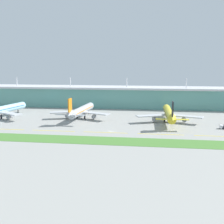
# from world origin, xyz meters

# --- Properties ---
(ground_plane) EXTENTS (600.00, 600.00, 0.00)m
(ground_plane) POSITION_xyz_m (0.00, 0.00, 0.00)
(ground_plane) COLOR gray
(terminal_building) EXTENTS (288.00, 34.00, 29.14)m
(terminal_building) POSITION_xyz_m (-0.00, 108.48, 10.27)
(terminal_building) COLOR #5B9E93
(terminal_building) RESTS_ON ground
(airliner_near_middle) EXTENTS (48.73, 61.72, 18.90)m
(airliner_near_middle) POSITION_xyz_m (-29.66, 40.70, 6.45)
(airliner_near_middle) COLOR #ADB2BC
(airliner_near_middle) RESTS_ON ground
(airliner_far_middle) EXTENTS (48.78, 65.53, 18.90)m
(airliner_far_middle) POSITION_xyz_m (37.65, 35.59, 6.45)
(airliner_far_middle) COLOR yellow
(airliner_far_middle) RESTS_ON ground
(taxiway_stripe_west) EXTENTS (28.00, 0.70, 0.04)m
(taxiway_stripe_west) POSITION_xyz_m (-71.00, -3.96, 0.02)
(taxiway_stripe_west) COLOR yellow
(taxiway_stripe_west) RESTS_ON ground
(taxiway_stripe_mid_west) EXTENTS (28.00, 0.70, 0.04)m
(taxiway_stripe_mid_west) POSITION_xyz_m (-37.00, -3.96, 0.02)
(taxiway_stripe_mid_west) COLOR yellow
(taxiway_stripe_mid_west) RESTS_ON ground
(taxiway_stripe_centre) EXTENTS (28.00, 0.70, 0.04)m
(taxiway_stripe_centre) POSITION_xyz_m (-3.00, -3.96, 0.02)
(taxiway_stripe_centre) COLOR yellow
(taxiway_stripe_centre) RESTS_ON ground
(taxiway_stripe_mid_east) EXTENTS (28.00, 0.70, 0.04)m
(taxiway_stripe_mid_east) POSITION_xyz_m (31.00, -3.96, 0.02)
(taxiway_stripe_mid_east) COLOR yellow
(taxiway_stripe_mid_east) RESTS_ON ground
(taxiway_stripe_east) EXTENTS (28.00, 0.70, 0.04)m
(taxiway_stripe_east) POSITION_xyz_m (65.00, -3.96, 0.02)
(taxiway_stripe_east) COLOR yellow
(taxiway_stripe_east) RESTS_ON ground
(grass_verge) EXTENTS (300.00, 18.00, 0.10)m
(grass_verge) POSITION_xyz_m (0.00, -24.02, 0.05)
(grass_verge) COLOR #477A33
(grass_verge) RESTS_ON ground
(baggage_cart) EXTENTS (3.04, 4.00, 2.48)m
(baggage_cart) POSITION_xyz_m (71.12, 17.82, 1.26)
(baggage_cart) COLOR silver
(baggage_cart) RESTS_ON ground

